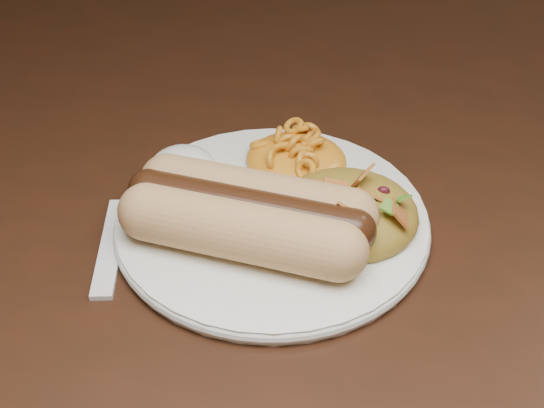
# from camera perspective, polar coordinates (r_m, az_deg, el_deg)

# --- Properties ---
(table) EXTENTS (1.60, 0.90, 0.75)m
(table) POSITION_cam_1_polar(r_m,az_deg,el_deg) (0.71, 10.04, -1.39)
(table) COLOR black
(table) RESTS_ON floor
(plate) EXTENTS (0.27, 0.27, 0.01)m
(plate) POSITION_cam_1_polar(r_m,az_deg,el_deg) (0.55, 0.00, -1.29)
(plate) COLOR white
(plate) RESTS_ON table
(hotdog) EXTENTS (0.15, 0.09, 0.04)m
(hotdog) POSITION_cam_1_polar(r_m,az_deg,el_deg) (0.51, -1.80, -0.70)
(hotdog) COLOR tan
(hotdog) RESTS_ON plate
(mac_and_cheese) EXTENTS (0.09, 0.08, 0.03)m
(mac_and_cheese) POSITION_cam_1_polar(r_m,az_deg,el_deg) (0.58, 1.86, 4.22)
(mac_and_cheese) COLOR gold
(mac_and_cheese) RESTS_ON plate
(sour_cream) EXTENTS (0.07, 0.07, 0.03)m
(sour_cream) POSITION_cam_1_polar(r_m,az_deg,el_deg) (0.57, -6.80, 3.20)
(sour_cream) COLOR white
(sour_cream) RESTS_ON plate
(taco_salad) EXTENTS (0.10, 0.10, 0.04)m
(taco_salad) POSITION_cam_1_polar(r_m,az_deg,el_deg) (0.53, 5.74, 0.17)
(taco_salad) COLOR #D65E2D
(taco_salad) RESTS_ON plate
(fork) EXTENTS (0.04, 0.12, 0.00)m
(fork) POSITION_cam_1_polar(r_m,az_deg,el_deg) (0.54, -12.02, -3.16)
(fork) COLOR silver
(fork) RESTS_ON table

